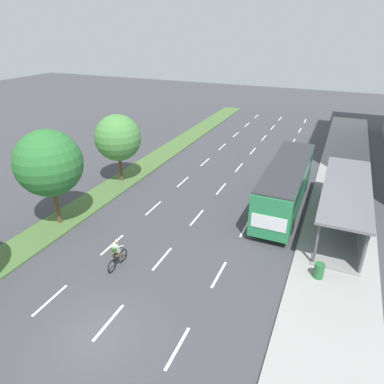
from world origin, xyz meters
name	(u,v)px	position (x,y,z in m)	size (l,w,h in m)	color
ground_plane	(97,336)	(0.00, 0.00, 0.00)	(140.00, 140.00, 0.00)	#424247
median_strip	(155,160)	(-8.30, 20.00, 0.06)	(2.60, 52.00, 0.12)	#4C7038
sidewalk_right	(343,190)	(9.25, 20.00, 0.07)	(4.50, 52.00, 0.15)	#9E9E99
lane_divider_left	(195,171)	(-3.50, 18.97, 0.00)	(0.14, 48.94, 0.01)	white
lane_divider_center	(231,177)	(0.00, 18.97, 0.00)	(0.14, 48.94, 0.01)	white
lane_divider_right	(270,184)	(3.50, 18.97, 0.00)	(0.14, 48.94, 0.01)	white
bus_shelter	(349,203)	(9.53, 13.85, 1.87)	(2.90, 10.80, 2.86)	gray
bus	(286,181)	(5.25, 15.34, 2.07)	(2.54, 11.29, 3.37)	#28844C
cyclist	(117,254)	(-1.97, 4.44, 0.79)	(0.46, 1.82, 1.71)	black
median_tree_second	(49,163)	(-8.25, 6.71, 4.41)	(4.25, 4.25, 6.42)	brown
median_tree_third	(118,138)	(-8.41, 14.39, 3.89)	(3.81, 3.81, 5.68)	brown
trash_bin	(319,271)	(8.45, 7.76, 0.57)	(0.52, 0.52, 0.85)	#286B38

